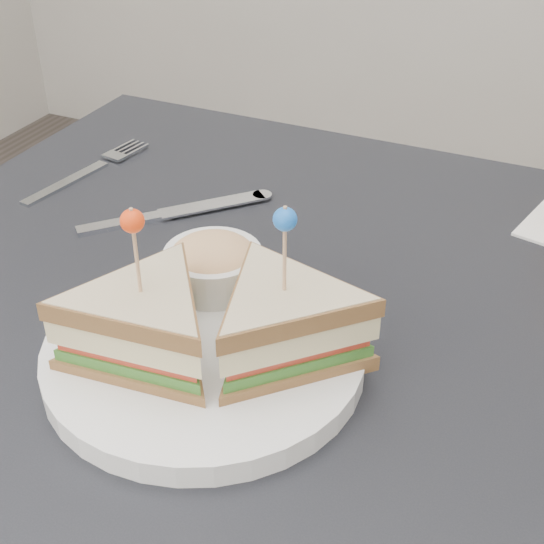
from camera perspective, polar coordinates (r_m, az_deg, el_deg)
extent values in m
cube|color=black|center=(0.64, -1.20, -5.12)|extent=(0.80, 0.80, 0.03)
cylinder|color=black|center=(1.25, -8.60, -5.07)|extent=(0.04, 0.04, 0.72)
cylinder|color=white|center=(0.59, -5.09, -6.27)|extent=(0.33, 0.33, 0.01)
cylinder|color=white|center=(0.58, -5.14, -5.55)|extent=(0.33, 0.33, 0.00)
cylinder|color=tan|center=(0.52, -10.15, 1.02)|extent=(0.00, 0.00, 0.08)
sphere|color=#FE3F10|center=(0.51, -10.48, 3.80)|extent=(0.02, 0.02, 0.02)
cylinder|color=tan|center=(0.52, 0.95, 1.18)|extent=(0.00, 0.00, 0.08)
sphere|color=blue|center=(0.50, 0.99, 4.00)|extent=(0.02, 0.02, 0.02)
cylinder|color=white|center=(0.64, -4.43, 0.17)|extent=(0.11, 0.11, 0.04)
ellipsoid|color=#E0B772|center=(0.63, -4.48, 1.14)|extent=(0.10, 0.10, 0.03)
cube|color=silver|center=(0.87, -15.26, 6.49)|extent=(0.03, 0.12, 0.00)
cube|color=silver|center=(0.92, -11.75, 8.54)|extent=(0.03, 0.02, 0.00)
cube|color=white|center=(0.78, -11.12, 3.64)|extent=(0.08, 0.08, 0.01)
cube|color=white|center=(0.79, -4.53, 5.08)|extent=(0.09, 0.10, 0.00)
cylinder|color=white|center=(0.81, -0.74, 5.82)|extent=(0.03, 0.03, 0.00)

